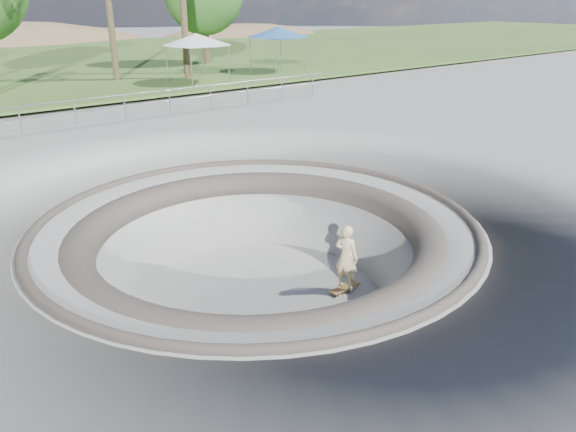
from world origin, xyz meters
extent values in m
plane|color=gray|center=(0.00, 0.00, 0.00)|extent=(180.00, 180.00, 0.00)
torus|color=gray|center=(0.00, 0.00, -2.00)|extent=(14.00, 14.00, 4.00)
cylinder|color=gray|center=(0.00, 0.00, -1.95)|extent=(6.60, 6.60, 0.10)
torus|color=#4F493F|center=(0.00, 0.00, -0.02)|extent=(10.24, 10.24, 0.24)
torus|color=#4F493F|center=(0.00, 0.00, -0.45)|extent=(8.91, 8.91, 0.81)
ellipsoid|color=brown|center=(8.00, 60.00, -7.87)|extent=(61.60, 44.00, 28.60)
ellipsoid|color=brown|center=(35.00, 52.00, -5.36)|extent=(42.00, 30.00, 19.50)
cylinder|color=gray|center=(0.00, 12.00, 1.17)|extent=(25.00, 0.05, 0.05)
cylinder|color=gray|center=(0.00, 12.00, 0.72)|extent=(25.00, 0.05, 0.05)
cube|color=olive|center=(1.83, -1.15, -1.82)|extent=(0.90, 0.31, 0.02)
cylinder|color=#B0B0B5|center=(1.83, -1.15, -1.86)|extent=(0.05, 0.19, 0.04)
cylinder|color=#B0B0B5|center=(1.83, -1.15, -1.86)|extent=(0.05, 0.19, 0.04)
cylinder|color=silver|center=(1.83, -1.15, -1.87)|extent=(0.07, 0.04, 0.07)
cylinder|color=silver|center=(1.83, -1.15, -1.87)|extent=(0.07, 0.04, 0.07)
cylinder|color=silver|center=(1.83, -1.15, -1.87)|extent=(0.07, 0.04, 0.07)
cylinder|color=silver|center=(1.83, -1.15, -1.87)|extent=(0.07, 0.04, 0.07)
imported|color=beige|center=(1.83, -1.15, -0.98)|extent=(0.55, 0.69, 1.66)
cylinder|color=gray|center=(7.94, 17.37, 1.25)|extent=(0.06, 0.06, 1.94)
cylinder|color=gray|center=(10.41, 17.37, 1.25)|extent=(0.06, 0.06, 1.94)
cylinder|color=gray|center=(7.94, 19.84, 1.25)|extent=(0.06, 0.06, 1.94)
cylinder|color=gray|center=(10.41, 19.84, 1.25)|extent=(0.06, 0.06, 1.94)
cube|color=silver|center=(9.17, 18.60, 2.31)|extent=(2.84, 2.84, 0.08)
cone|color=silver|center=(9.17, 18.60, 2.62)|extent=(5.22, 5.22, 0.62)
cylinder|color=gray|center=(14.48, 18.54, 1.29)|extent=(0.06, 0.06, 2.01)
cylinder|color=gray|center=(17.04, 18.54, 1.29)|extent=(0.06, 0.06, 2.01)
cylinder|color=gray|center=(14.48, 21.10, 1.29)|extent=(0.06, 0.06, 2.01)
cylinder|color=gray|center=(17.04, 21.10, 1.29)|extent=(0.06, 0.06, 2.01)
cube|color=#2D5AA2|center=(15.76, 19.82, 2.38)|extent=(2.85, 2.85, 0.08)
cone|color=#2D5AA2|center=(15.76, 19.82, 2.70)|extent=(5.43, 5.43, 0.64)
cylinder|color=brown|center=(14.38, 26.44, 2.57)|extent=(0.44, 0.44, 4.81)
camera|label=1|loc=(-6.86, -9.88, 4.94)|focal=35.00mm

